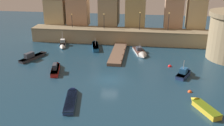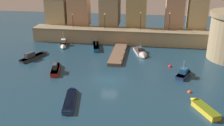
# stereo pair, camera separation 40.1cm
# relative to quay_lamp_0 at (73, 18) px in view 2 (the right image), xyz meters

# --- Properties ---
(ground_plane) EXTENTS (105.97, 105.97, 0.00)m
(ground_plane) POSITION_rel_quay_lamp_0_xyz_m (11.22, -19.56, -5.18)
(ground_plane) COLOR #19384C
(quay_wall) EXTENTS (40.17, 4.10, 3.13)m
(quay_wall) POSITION_rel_quay_lamp_0_xyz_m (11.22, -0.00, -3.61)
(quay_wall) COLOR #9E8966
(quay_wall) RESTS_ON ground
(old_town_backdrop) EXTENTS (36.48, 5.96, 9.60)m
(old_town_backdrop) POSITION_rel_quay_lamp_0_xyz_m (9.69, 4.15, 1.77)
(old_town_backdrop) COLOR tan
(old_town_backdrop) RESTS_ON ground
(pier_dock) EXTENTS (2.47, 12.25, 0.70)m
(pier_dock) POSITION_rel_quay_lamp_0_xyz_m (11.21, -8.03, -4.91)
(pier_dock) COLOR brown
(pier_dock) RESTS_ON ground
(quay_lamp_0) EXTENTS (0.32, 0.32, 3.05)m
(quay_lamp_0) POSITION_rel_quay_lamp_0_xyz_m (0.00, 0.00, 0.00)
(quay_lamp_0) COLOR black
(quay_lamp_0) RESTS_ON quay_wall
(quay_lamp_1) EXTENTS (0.32, 0.32, 3.29)m
(quay_lamp_1) POSITION_rel_quay_lamp_0_xyz_m (7.20, 0.00, 0.14)
(quay_lamp_1) COLOR black
(quay_lamp_1) RESTS_ON quay_wall
(quay_lamp_2) EXTENTS (0.32, 0.32, 3.81)m
(quay_lamp_2) POSITION_rel_quay_lamp_0_xyz_m (14.96, 0.00, 0.44)
(quay_lamp_2) COLOR black
(quay_lamp_2) RESTS_ON quay_wall
(quay_lamp_3) EXTENTS (0.32, 0.32, 3.86)m
(quay_lamp_3) POSITION_rel_quay_lamp_0_xyz_m (20.99, 0.00, 0.47)
(quay_lamp_3) COLOR black
(quay_lamp_3) RESTS_ON quay_wall
(moored_boat_0) EXTENTS (3.45, 5.24, 1.18)m
(moored_boat_0) POSITION_rel_quay_lamp_0_xyz_m (23.83, -26.47, -4.80)
(moored_boat_0) COLOR gold
(moored_boat_0) RESTS_ON ground
(moored_boat_1) EXTENTS (2.54, 6.10, 1.71)m
(moored_boat_1) POSITION_rel_quay_lamp_0_xyz_m (1.86, -17.13, -4.74)
(moored_boat_1) COLOR red
(moored_boat_1) RESTS_ON ground
(moored_boat_2) EXTENTS (3.04, 4.50, 3.13)m
(moored_boat_2) POSITION_rel_quay_lamp_0_xyz_m (22.82, -16.35, -4.72)
(moored_boat_2) COLOR navy
(moored_boat_2) RESTS_ON ground
(moored_boat_3) EXTENTS (2.47, 7.21, 1.20)m
(moored_boat_3) POSITION_rel_quay_lamp_0_xyz_m (7.18, -26.26, -4.91)
(moored_boat_3) COLOR navy
(moored_boat_3) RESTS_ON ground
(moored_boat_4) EXTENTS (3.68, 6.64, 1.73)m
(moored_boat_4) POSITION_rel_quay_lamp_0_xyz_m (-3.99, -12.00, -4.76)
(moored_boat_4) COLOR #333338
(moored_boat_4) RESTS_ON ground
(moored_boat_5) EXTENTS (3.34, 6.51, 2.65)m
(moored_boat_5) POSITION_rel_quay_lamp_0_xyz_m (15.59, -7.34, -4.88)
(moored_boat_5) COLOR silver
(moored_boat_5) RESTS_ON ground
(moored_boat_7) EXTENTS (2.58, 5.89, 3.19)m
(moored_boat_7) POSITION_rel_quay_lamp_0_xyz_m (-1.08, -4.22, -4.78)
(moored_boat_7) COLOR white
(moored_boat_7) RESTS_ON ground
(moored_boat_8) EXTENTS (2.73, 6.83, 2.55)m
(moored_boat_8) POSITION_rel_quay_lamp_0_xyz_m (5.93, -4.00, -4.78)
(moored_boat_8) COLOR #195689
(moored_boat_8) RESTS_ON ground
(mooring_buoy_1) EXTENTS (0.58, 0.58, 0.58)m
(mooring_buoy_1) POSITION_rel_quay_lamp_0_xyz_m (22.93, -22.06, -5.18)
(mooring_buoy_1) COLOR #EA4C19
(mooring_buoy_1) RESTS_ON ground
(mooring_buoy_2) EXTENTS (0.64, 0.64, 0.64)m
(mooring_buoy_2) POSITION_rel_quay_lamp_0_xyz_m (20.79, -12.85, -5.18)
(mooring_buoy_2) COLOR red
(mooring_buoy_2) RESTS_ON ground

